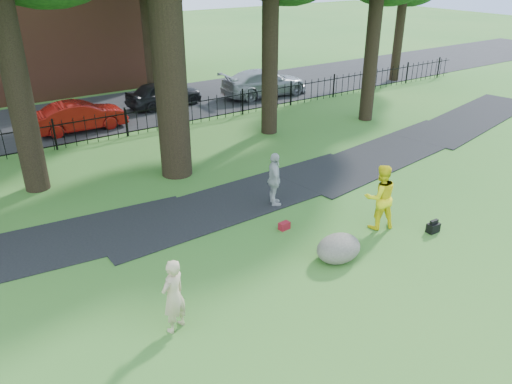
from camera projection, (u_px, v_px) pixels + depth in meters
ground at (296, 263)px, 12.91m from camera, size 120.00×120.00×0.00m
footpath at (246, 198)px, 16.34m from camera, size 36.07×3.85×0.03m
street at (99, 114)px, 24.92m from camera, size 80.00×7.00×0.02m
iron_fence at (126, 123)px, 21.66m from camera, size 44.00×0.04×1.20m
woman at (173, 296)px, 10.28m from camera, size 0.73×0.62×1.70m
man at (380, 197)px, 14.20m from camera, size 1.14×1.02×1.95m
pedestrian at (274, 180)px, 15.52m from camera, size 0.82×1.11×1.75m
boulder at (339, 246)px, 12.94m from camera, size 1.53×1.37×0.74m
backpack at (433, 228)px, 14.29m from camera, size 0.37×0.24×0.28m
red_bag at (284, 226)px, 14.45m from camera, size 0.34×0.23×0.22m
red_sedan at (80, 116)px, 22.41m from camera, size 4.02×1.46×1.32m
grey_car at (164, 94)px, 25.94m from camera, size 4.05×1.85×1.35m
silver_car at (264, 83)px, 27.95m from camera, size 5.13×2.27×1.46m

